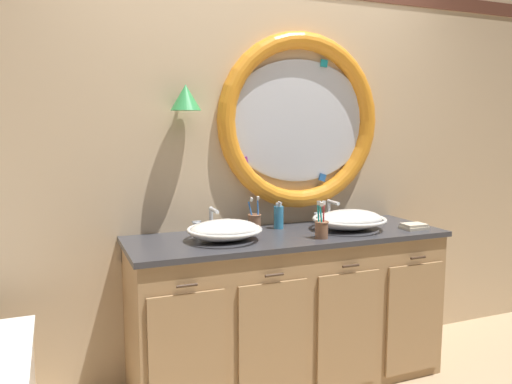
{
  "coord_description": "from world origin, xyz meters",
  "views": [
    {
      "loc": [
        -1.15,
        -2.26,
        1.48
      ],
      "look_at": [
        -0.13,
        0.25,
        1.13
      ],
      "focal_mm": 35.12,
      "sensor_mm": 36.0,
      "label": 1
    }
  ],
  "objects_px": {
    "sink_basin_left": "(225,230)",
    "sink_basin_right": "(349,220)",
    "toothbrush_holder_left": "(255,220)",
    "toothbrush_holder_right": "(321,228)",
    "folded_hand_towel": "(414,226)",
    "soap_dispenser": "(279,217)"
  },
  "relations": [
    {
      "from": "sink_basin_left",
      "to": "toothbrush_holder_left",
      "type": "xyz_separation_m",
      "value": [
        0.26,
        0.23,
        -0.01
      ]
    },
    {
      "from": "soap_dispenser",
      "to": "folded_hand_towel",
      "type": "height_order",
      "value": "soap_dispenser"
    },
    {
      "from": "toothbrush_holder_left",
      "to": "toothbrush_holder_right",
      "type": "distance_m",
      "value": 0.45
    },
    {
      "from": "sink_basin_right",
      "to": "toothbrush_holder_left",
      "type": "height_order",
      "value": "toothbrush_holder_left"
    },
    {
      "from": "sink_basin_left",
      "to": "toothbrush_holder_right",
      "type": "height_order",
      "value": "toothbrush_holder_right"
    },
    {
      "from": "sink_basin_left",
      "to": "sink_basin_right",
      "type": "bearing_deg",
      "value": 0.0
    },
    {
      "from": "toothbrush_holder_left",
      "to": "folded_hand_towel",
      "type": "bearing_deg",
      "value": -22.41
    },
    {
      "from": "toothbrush_holder_right",
      "to": "sink_basin_left",
      "type": "bearing_deg",
      "value": 163.81
    },
    {
      "from": "toothbrush_holder_left",
      "to": "soap_dispenser",
      "type": "height_order",
      "value": "toothbrush_holder_left"
    },
    {
      "from": "sink_basin_right",
      "to": "toothbrush_holder_right",
      "type": "relative_size",
      "value": 2.12
    },
    {
      "from": "toothbrush_holder_right",
      "to": "soap_dispenser",
      "type": "height_order",
      "value": "toothbrush_holder_right"
    },
    {
      "from": "folded_hand_towel",
      "to": "toothbrush_holder_right",
      "type": "bearing_deg",
      "value": -178.94
    },
    {
      "from": "toothbrush_holder_right",
      "to": "toothbrush_holder_left",
      "type": "bearing_deg",
      "value": 123.03
    },
    {
      "from": "sink_basin_left",
      "to": "soap_dispenser",
      "type": "relative_size",
      "value": 2.46
    },
    {
      "from": "folded_hand_towel",
      "to": "sink_basin_left",
      "type": "bearing_deg",
      "value": 173.24
    },
    {
      "from": "sink_basin_right",
      "to": "folded_hand_towel",
      "type": "height_order",
      "value": "sink_basin_right"
    },
    {
      "from": "toothbrush_holder_left",
      "to": "toothbrush_holder_right",
      "type": "bearing_deg",
      "value": -56.97
    },
    {
      "from": "sink_basin_left",
      "to": "sink_basin_right",
      "type": "distance_m",
      "value": 0.78
    },
    {
      "from": "sink_basin_left",
      "to": "sink_basin_right",
      "type": "xyz_separation_m",
      "value": [
        0.78,
        0.0,
        0.0
      ]
    },
    {
      "from": "sink_basin_right",
      "to": "toothbrush_holder_right",
      "type": "bearing_deg",
      "value": -151.55
    },
    {
      "from": "sink_basin_right",
      "to": "toothbrush_holder_right",
      "type": "distance_m",
      "value": 0.31
    },
    {
      "from": "toothbrush_holder_right",
      "to": "folded_hand_towel",
      "type": "xyz_separation_m",
      "value": [
        0.63,
        0.01,
        -0.04
      ]
    }
  ]
}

